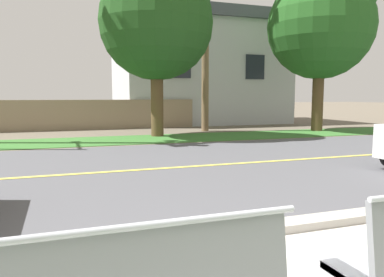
# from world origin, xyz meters

# --- Properties ---
(ground_plane) EXTENTS (140.00, 140.00, 0.00)m
(ground_plane) POSITION_xyz_m (0.00, 8.00, 0.00)
(ground_plane) COLOR #665B4C
(curb_edge) EXTENTS (44.00, 0.30, 0.11)m
(curb_edge) POSITION_xyz_m (0.00, 2.35, 0.06)
(curb_edge) COLOR #ADA89E
(curb_edge) RESTS_ON ground_plane
(street_asphalt) EXTENTS (52.00, 8.00, 0.01)m
(street_asphalt) POSITION_xyz_m (0.00, 6.50, 0.00)
(street_asphalt) COLOR #515156
(street_asphalt) RESTS_ON ground_plane
(road_centre_line) EXTENTS (48.00, 0.14, 0.01)m
(road_centre_line) POSITION_xyz_m (0.00, 6.50, 0.01)
(road_centre_line) COLOR #E0CC4C
(road_centre_line) RESTS_ON ground_plane
(far_verge_grass) EXTENTS (48.00, 2.80, 0.02)m
(far_verge_grass) POSITION_xyz_m (0.00, 12.10, 0.01)
(far_verge_grass) COLOR #38702D
(far_verge_grass) RESTS_ON ground_plane
(shade_tree_left) EXTENTS (4.35, 4.35, 7.17)m
(shade_tree_left) POSITION_xyz_m (2.28, 12.89, 4.66)
(shade_tree_left) COLOR brown
(shade_tree_left) RESTS_ON ground_plane
(shade_tree_centre) EXTENTS (4.63, 4.63, 7.64)m
(shade_tree_centre) POSITION_xyz_m (9.67, 12.74, 4.96)
(shade_tree_centre) COLOR brown
(shade_tree_centre) RESTS_ON ground_plane
(garden_wall) EXTENTS (13.00, 0.36, 1.40)m
(garden_wall) POSITION_xyz_m (-1.59, 16.89, 0.70)
(garden_wall) COLOR gray
(garden_wall) RESTS_ON ground_plane
(house_across_street) EXTENTS (10.09, 6.91, 6.27)m
(house_across_street) POSITION_xyz_m (6.43, 20.08, 3.18)
(house_across_street) COLOR #B7BCC1
(house_across_street) RESTS_ON ground_plane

